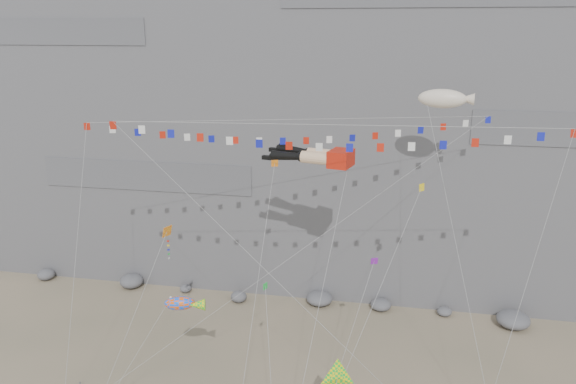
# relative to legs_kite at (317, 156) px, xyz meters

# --- Properties ---
(cliff) EXTENTS (80.00, 28.00, 50.00)m
(cliff) POSITION_rel_legs_kite_xyz_m (-0.73, 23.78, 8.00)
(cliff) COLOR slate
(cliff) RESTS_ON ground
(talus_boulders) EXTENTS (60.00, 3.00, 1.20)m
(talus_boulders) POSITION_rel_legs_kite_xyz_m (-0.73, 8.78, -16.40)
(talus_boulders) COLOR slate
(talus_boulders) RESTS_ON ground
(legs_kite) EXTENTS (7.23, 18.83, 23.73)m
(legs_kite) POSITION_rel_legs_kite_xyz_m (0.00, 0.00, 0.00)
(legs_kite) COLOR red
(legs_kite) RESTS_ON ground
(flag_banner_upper) EXTENTS (29.76, 17.39, 27.27)m
(flag_banner_upper) POSITION_rel_legs_kite_xyz_m (-1.92, 1.01, 2.57)
(flag_banner_upper) COLOR red
(flag_banner_upper) RESTS_ON ground
(flag_banner_lower) EXTENTS (29.35, 6.79, 23.20)m
(flag_banner_lower) POSITION_rel_legs_kite_xyz_m (1.95, -5.66, 3.36)
(flag_banner_lower) COLOR red
(flag_banner_lower) RESTS_ON ground
(harlequin_kite) EXTENTS (3.58, 10.05, 14.82)m
(harlequin_kite) POSITION_rel_legs_kite_xyz_m (-10.96, -3.48, -5.61)
(harlequin_kite) COLOR red
(harlequin_kite) RESTS_ON ground
(fish_windsock) EXTENTS (7.12, 4.54, 10.09)m
(fish_windsock) POSITION_rel_legs_kite_xyz_m (-8.39, -7.93, -9.11)
(fish_windsock) COLOR #F7570C
(fish_windsock) RESTS_ON ground
(delta_kite) EXTENTS (2.47, 5.11, 7.66)m
(delta_kite) POSITION_rel_legs_kite_xyz_m (3.06, -11.16, -11.34)
(delta_kite) COLOR yellow
(delta_kite) RESTS_ON ground
(blimp_windsock) EXTENTS (6.60, 14.44, 25.31)m
(blimp_windsock) POSITION_rel_legs_kite_xyz_m (9.19, 3.87, 4.06)
(blimp_windsock) COLOR beige
(blimp_windsock) RESTS_ON ground
(small_kite_a) EXTENTS (1.06, 11.98, 20.18)m
(small_kite_a) POSITION_rel_legs_kite_xyz_m (-2.90, -1.90, -0.63)
(small_kite_a) COLOR orange
(small_kite_a) RESTS_ON ground
(small_kite_b) EXTENTS (3.99, 12.31, 15.66)m
(small_kite_b) POSITION_rel_legs_kite_xyz_m (4.70, -2.79, -7.24)
(small_kite_b) COLOR purple
(small_kite_b) RESTS_ON ground
(small_kite_c) EXTENTS (2.83, 7.72, 12.02)m
(small_kite_c) POSITION_rel_legs_kite_xyz_m (-2.35, -7.38, -7.77)
(small_kite_c) COLOR green
(small_kite_c) RESTS_ON ground
(small_kite_d) EXTENTS (7.50, 14.85, 21.85)m
(small_kite_d) POSITION_rel_legs_kite_xyz_m (7.74, -1.28, -1.99)
(small_kite_d) COLOR yellow
(small_kite_d) RESTS_ON ground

